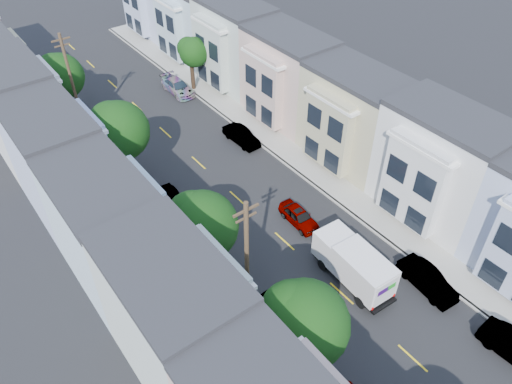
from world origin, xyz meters
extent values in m
plane|color=black|center=(0.00, 0.00, 0.00)|extent=(160.00, 160.00, 0.00)
cube|color=black|center=(0.00, 15.00, 0.01)|extent=(12.00, 70.00, 0.02)
cube|color=gray|center=(-6.05, 15.00, 0.07)|extent=(0.30, 70.00, 0.15)
cube|color=gray|center=(6.05, 15.00, 0.07)|extent=(0.30, 70.00, 0.15)
cube|color=gray|center=(-7.35, 15.00, 0.07)|extent=(2.60, 70.00, 0.15)
cube|color=gray|center=(7.35, 15.00, 0.07)|extent=(2.60, 70.00, 0.15)
cube|color=gold|center=(0.00, 15.00, 0.00)|extent=(0.12, 70.00, 0.01)
cube|color=tan|center=(-11.15, 15.00, 0.00)|extent=(5.00, 70.00, 8.50)
cube|color=tan|center=(11.15, 15.00, 0.00)|extent=(5.00, 70.00, 8.50)
cylinder|color=black|center=(-6.60, -2.84, 1.80)|extent=(0.44, 0.44, 3.60)
sphere|color=black|center=(-6.30, -2.84, 5.24)|extent=(4.70, 4.70, 4.70)
cylinder|color=black|center=(-6.60, 6.98, 1.43)|extent=(0.44, 0.44, 2.86)
sphere|color=black|center=(-6.30, 6.98, 4.50)|extent=(4.70, 4.70, 4.70)
cylinder|color=black|center=(-6.60, 18.77, 1.91)|extent=(0.44, 0.44, 3.82)
sphere|color=black|center=(-6.30, 18.77, 5.47)|extent=(4.70, 4.70, 4.70)
cylinder|color=black|center=(-6.60, 31.68, 1.58)|extent=(0.44, 0.44, 3.17)
sphere|color=black|center=(-6.30, 31.68, 4.68)|extent=(4.33, 4.33, 4.33)
cylinder|color=black|center=(6.60, 29.55, 1.55)|extent=(0.44, 0.44, 3.11)
sphere|color=black|center=(6.90, 29.55, 4.19)|extent=(3.10, 3.10, 3.10)
cylinder|color=#42301E|center=(-6.30, 2.00, 5.00)|extent=(0.26, 0.26, 10.00)
cube|color=#42301E|center=(-6.30, 2.00, 9.60)|extent=(1.60, 0.12, 0.12)
cylinder|color=#42301E|center=(-6.30, 28.00, 5.00)|extent=(0.26, 0.26, 10.00)
cube|color=#42301E|center=(-6.30, 28.00, 9.60)|extent=(1.60, 0.12, 0.12)
cube|color=silver|center=(1.35, -0.40, 1.77)|extent=(2.27, 4.07, 2.23)
cube|color=silver|center=(1.35, 2.59, 1.68)|extent=(2.27, 1.90, 2.05)
cube|color=black|center=(1.35, 0.45, 0.54)|extent=(2.09, 5.85, 0.23)
cube|color=#2D0A51|center=(1.02, -2.44, 2.03)|extent=(0.85, 0.04, 0.42)
cube|color=#198C1E|center=(1.78, -2.44, 2.03)|extent=(0.66, 0.04, 0.42)
cylinder|color=black|center=(0.33, -1.52, 0.43)|extent=(0.27, 0.85, 0.85)
cylinder|color=black|center=(2.38, -1.52, 0.43)|extent=(0.27, 0.85, 0.85)
cylinder|color=black|center=(0.33, 2.30, 0.43)|extent=(0.27, 0.85, 0.85)
cylinder|color=black|center=(2.38, 2.30, 0.43)|extent=(0.27, 0.85, 0.85)
imported|color=black|center=(2.13, 6.91, 0.64)|extent=(1.67, 3.98, 1.27)
imported|color=#999EAC|center=(-4.90, 0.26, 0.76)|extent=(2.06, 4.70, 1.52)
imported|color=black|center=(-4.90, 13.97, 0.71)|extent=(1.91, 4.40, 1.42)
imported|color=silver|center=(4.90, -3.01, 0.72)|extent=(1.91, 4.46, 1.45)
imported|color=black|center=(4.90, 18.29, 0.68)|extent=(1.62, 4.16, 1.37)
imported|color=black|center=(4.90, 29.98, 0.70)|extent=(1.98, 4.66, 1.39)
camera|label=1|loc=(-17.10, -13.21, 26.86)|focal=35.00mm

